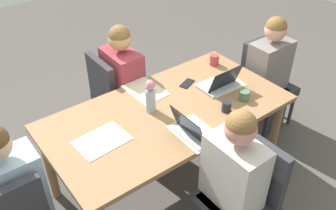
{
  "coord_description": "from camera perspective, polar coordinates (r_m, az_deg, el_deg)",
  "views": [
    {
      "loc": [
        1.38,
        1.8,
        2.47
      ],
      "look_at": [
        0.0,
        0.0,
        0.8
      ],
      "focal_mm": 39.35,
      "sensor_mm": 36.0,
      "label": 1
    }
  ],
  "objects": [
    {
      "name": "laptop_far_left_mid",
      "position": [
        2.6,
        3.91,
        -3.87
      ],
      "size": [
        0.22,
        0.32,
        0.21
      ],
      "color": "silver",
      "rests_on": "dining_table"
    },
    {
      "name": "chair_near_right_near",
      "position": [
        3.51,
        -8.33,
        1.67
      ],
      "size": [
        0.44,
        0.44,
        0.9
      ],
      "color": "#2D2D33",
      "rests_on": "ground_plane"
    },
    {
      "name": "flower_vase",
      "position": [
        2.75,
        -2.75,
        1.81
      ],
      "size": [
        0.08,
        0.08,
        0.27
      ],
      "color": "#8EA8B7",
      "rests_on": "dining_table"
    },
    {
      "name": "person_near_right_near",
      "position": [
        3.48,
        -6.81,
        2.03
      ],
      "size": [
        0.36,
        0.4,
        1.19
      ],
      "color": "#2D2D33",
      "rests_on": "ground_plane"
    },
    {
      "name": "phone_black",
      "position": [
        3.15,
        2.97,
        3.35
      ],
      "size": [
        0.17,
        0.12,
        0.01
      ],
      "primitive_type": "cube",
      "rotation": [
        0.0,
        0.0,
        0.38
      ],
      "color": "black",
      "rests_on": "dining_table"
    },
    {
      "name": "chair_far_left_mid",
      "position": [
        2.63,
        11.83,
        -13.25
      ],
      "size": [
        0.44,
        0.44,
        0.9
      ],
      "color": "#2D2D33",
      "rests_on": "ground_plane"
    },
    {
      "name": "placemat_near_right_near",
      "position": [
        3.07,
        -3.59,
        2.28
      ],
      "size": [
        0.27,
        0.37,
        0.0
      ],
      "primitive_type": "cube",
      "rotation": [
        0.0,
        0.0,
        1.61
      ],
      "color": "beige",
      "rests_on": "dining_table"
    },
    {
      "name": "chair_head_left_left_near",
      "position": [
        3.82,
        14.62,
        3.96
      ],
      "size": [
        0.44,
        0.44,
        0.9
      ],
      "color": "#2D2D33",
      "rests_on": "ground_plane"
    },
    {
      "name": "coffee_mug_near_left",
      "position": [
        2.85,
        9.05,
        -0.2
      ],
      "size": [
        0.08,
        0.08,
        0.09
      ],
      "primitive_type": "cylinder",
      "color": "#232328",
      "rests_on": "dining_table"
    },
    {
      "name": "coffee_mug_centre_left",
      "position": [
        3.44,
        7.19,
        6.95
      ],
      "size": [
        0.09,
        0.09,
        0.1
      ],
      "primitive_type": "cylinder",
      "color": "#AD3D38",
      "rests_on": "dining_table"
    },
    {
      "name": "placemat_head_right_left_far",
      "position": [
        2.61,
        -10.23,
        -5.39
      ],
      "size": [
        0.38,
        0.29,
        0.0
      ],
      "primitive_type": "cube",
      "rotation": [
        0.0,
        0.0,
        3.22
      ],
      "color": "beige",
      "rests_on": "dining_table"
    },
    {
      "name": "person_head_right_left_far",
      "position": [
        2.66,
        -22.36,
        -14.41
      ],
      "size": [
        0.4,
        0.36,
        1.19
      ],
      "color": "#2D2D33",
      "rests_on": "ground_plane"
    },
    {
      "name": "person_head_left_left_near",
      "position": [
        3.73,
        14.95,
        3.53
      ],
      "size": [
        0.4,
        0.36,
        1.19
      ],
      "color": "#2D2D33",
      "rests_on": "ground_plane"
    },
    {
      "name": "ground_plane",
      "position": [
        3.35,
        0.0,
        -11.13
      ],
      "size": [
        10.0,
        10.0,
        0.0
      ],
      "primitive_type": "plane",
      "color": "#4C4742"
    },
    {
      "name": "person_far_left_mid",
      "position": [
        2.59,
        9.77,
        -12.91
      ],
      "size": [
        0.36,
        0.4,
        1.19
      ],
      "color": "#2D2D33",
      "rests_on": "ground_plane"
    },
    {
      "name": "coffee_mug_near_right",
      "position": [
        3.0,
        11.7,
        1.47
      ],
      "size": [
        0.09,
        0.09,
        0.08
      ],
      "primitive_type": "cylinder",
      "color": "#47704C",
      "rests_on": "dining_table"
    },
    {
      "name": "placemat_head_left_left_near",
      "position": [
        3.17,
        8.23,
        3.15
      ],
      "size": [
        0.37,
        0.28,
        0.0
      ],
      "primitive_type": "cube",
      "rotation": [
        0.0,
        0.0,
        -0.05
      ],
      "color": "beige",
      "rests_on": "dining_table"
    },
    {
      "name": "laptop_head_left_left_near",
      "position": [
        3.11,
        8.1,
        3.36
      ],
      "size": [
        0.32,
        0.22,
        0.21
      ],
      "color": "silver",
      "rests_on": "dining_table"
    },
    {
      "name": "dining_table",
      "position": [
        2.89,
        0.0,
        -2.06
      ],
      "size": [
        1.9,
        0.99,
        0.75
      ],
      "color": "olive",
      "rests_on": "ground_plane"
    },
    {
      "name": "placemat_far_left_mid",
      "position": [
        2.64,
        4.2,
        -4.33
      ],
      "size": [
        0.27,
        0.37,
        0.0
      ],
      "primitive_type": "cube",
      "rotation": [
        0.0,
        0.0,
        -1.59
      ],
      "color": "beige",
      "rests_on": "dining_table"
    }
  ]
}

